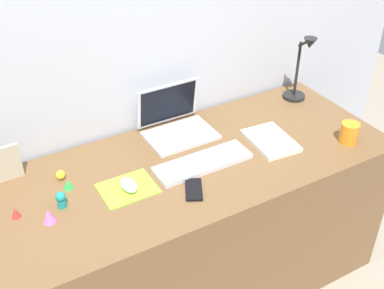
% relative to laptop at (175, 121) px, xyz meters
% --- Properties ---
extents(ground_plane, '(6.00, 6.00, 0.00)m').
position_rel_laptop_xyz_m(ground_plane, '(-0.09, -0.25, -0.79)').
color(ground_plane, gray).
extents(back_wall, '(2.99, 0.05, 1.40)m').
position_rel_laptop_xyz_m(back_wall, '(-0.09, 0.14, -0.09)').
color(back_wall, '#B2B7C1').
rests_on(back_wall, ground_plane).
extents(desk, '(1.79, 0.70, 0.74)m').
position_rel_laptop_xyz_m(desk, '(-0.09, -0.25, -0.42)').
color(desk, brown).
rests_on(desk, ground_plane).
extents(laptop, '(0.30, 0.24, 0.21)m').
position_rel_laptop_xyz_m(laptop, '(0.00, 0.00, 0.00)').
color(laptop, silver).
rests_on(laptop, desk).
extents(keyboard, '(0.41, 0.13, 0.02)m').
position_rel_laptop_xyz_m(keyboard, '(-0.02, -0.28, -0.04)').
color(keyboard, silver).
rests_on(keyboard, desk).
extents(mousepad, '(0.21, 0.17, 0.00)m').
position_rel_laptop_xyz_m(mousepad, '(-0.35, -0.27, -0.05)').
color(mousepad, '#8CDB33').
rests_on(mousepad, desk).
extents(mouse, '(0.06, 0.10, 0.03)m').
position_rel_laptop_xyz_m(mouse, '(-0.35, -0.28, -0.03)').
color(mouse, silver).
rests_on(mouse, mousepad).
extents(cell_phone, '(0.12, 0.14, 0.01)m').
position_rel_laptop_xyz_m(cell_phone, '(-0.14, -0.41, -0.05)').
color(cell_phone, black).
rests_on(cell_phone, desk).
extents(desk_lamp, '(0.11, 0.15, 0.34)m').
position_rel_laptop_xyz_m(desk_lamp, '(0.67, -0.05, 0.11)').
color(desk_lamp, black).
rests_on(desk_lamp, desk).
extents(notebook_pad, '(0.19, 0.25, 0.02)m').
position_rel_laptop_xyz_m(notebook_pad, '(0.32, -0.29, -0.04)').
color(notebook_pad, silver).
rests_on(notebook_pad, desk).
extents(picture_frame, '(0.12, 0.02, 0.15)m').
position_rel_laptop_xyz_m(picture_frame, '(-0.73, 0.02, 0.02)').
color(picture_frame, '#B2A58C').
rests_on(picture_frame, desk).
extents(coffee_mug, '(0.08, 0.08, 0.09)m').
position_rel_laptop_xyz_m(coffee_mug, '(0.62, -0.45, -0.01)').
color(coffee_mug, orange).
rests_on(coffee_mug, desk).
extents(toy_figurine_red, '(0.03, 0.03, 0.04)m').
position_rel_laptop_xyz_m(toy_figurine_red, '(-0.76, -0.22, -0.04)').
color(toy_figurine_red, red).
rests_on(toy_figurine_red, desk).
extents(toy_figurine_teal, '(0.04, 0.04, 0.07)m').
position_rel_laptop_xyz_m(toy_figurine_teal, '(-0.60, -0.24, -0.02)').
color(toy_figurine_teal, teal).
rests_on(toy_figurine_teal, desk).
extents(toy_figurine_yellow, '(0.04, 0.04, 0.04)m').
position_rel_laptop_xyz_m(toy_figurine_yellow, '(-0.55, -0.08, -0.03)').
color(toy_figurine_yellow, yellow).
rests_on(toy_figurine_yellow, desk).
extents(toy_figurine_green, '(0.04, 0.04, 0.04)m').
position_rel_laptop_xyz_m(toy_figurine_green, '(-0.55, -0.15, -0.03)').
color(toy_figurine_green, green).
rests_on(toy_figurine_green, desk).
extents(toy_figurine_pink, '(0.05, 0.05, 0.05)m').
position_rel_laptop_xyz_m(toy_figurine_pink, '(-0.66, -0.30, -0.03)').
color(toy_figurine_pink, pink).
rests_on(toy_figurine_pink, desk).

